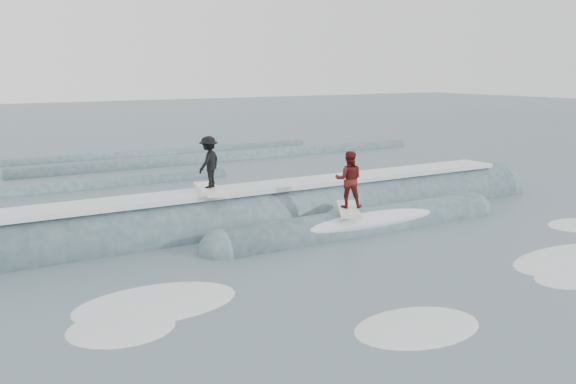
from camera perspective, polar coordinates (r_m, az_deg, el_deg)
ground at (r=15.20m, az=8.91°, el=-6.79°), size 160.00×160.00×0.00m
breaking_wave at (r=19.28m, az=-0.08°, el=-2.70°), size 21.91×3.88×2.20m
surfer_black at (r=18.19m, az=-7.05°, el=2.36°), size 1.08×2.07×1.56m
surfer_red at (r=18.07m, az=5.42°, el=0.78°), size 1.53×1.98×1.70m
whitewater at (r=15.23m, az=15.30°, el=-7.02°), size 16.37×5.43×0.10m
far_swells at (r=30.37m, az=-13.74°, el=1.95°), size 35.71×8.65×0.80m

